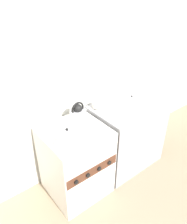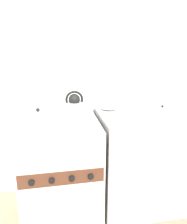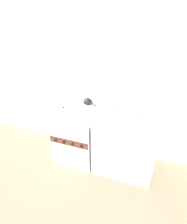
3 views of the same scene
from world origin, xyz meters
TOP-DOWN VIEW (x-y plane):
  - ground_plane at (0.00, 0.00)m, footprint 12.00×12.00m
  - wall_back at (0.00, 0.68)m, footprint 7.00×0.06m
  - stove at (-0.00, 0.31)m, footprint 0.64×0.64m
  - counter at (0.77, 0.30)m, footprint 0.86×0.60m
  - kettle at (0.15, 0.44)m, footprint 0.22×0.18m
  - cooking_pot at (-0.14, 0.20)m, footprint 0.27×0.27m
  - enamel_bowl at (0.45, 0.48)m, footprint 0.14×0.14m
  - loose_pot_lid at (0.94, 0.41)m, footprint 0.19×0.19m

SIDE VIEW (x-z plane):
  - ground_plane at x=0.00m, z-range 0.00..0.00m
  - stove at x=0.00m, z-range 0.00..0.84m
  - counter at x=0.77m, z-range 0.00..0.87m
  - loose_pot_lid at x=0.94m, z-range 0.86..0.89m
  - cooking_pot at x=-0.14m, z-range 0.82..0.98m
  - enamel_bowl at x=0.45m, z-range 0.87..0.94m
  - kettle at x=0.15m, z-range 0.81..1.03m
  - wall_back at x=0.00m, z-range 0.00..2.50m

